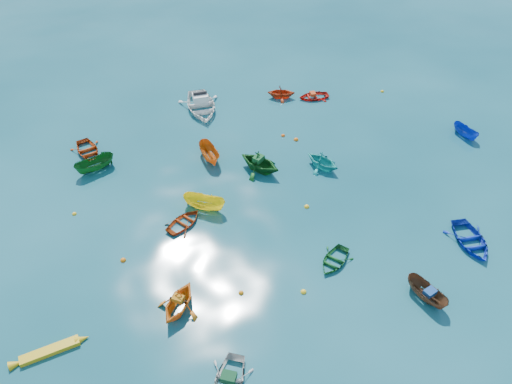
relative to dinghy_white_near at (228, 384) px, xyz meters
name	(u,v)px	position (x,y,z in m)	size (l,w,h in m)	color
ground	(286,248)	(6.14, 6.93, 0.00)	(160.00, 160.00, 0.00)	#0A3D48
dinghy_white_near	(228,384)	(0.00, 0.00, 0.00)	(2.09, 2.92, 0.61)	beige
sampan_brown_mid	(425,298)	(11.81, 0.72, 0.00)	(1.02, 2.71, 1.05)	brown
dinghy_blue_se	(470,243)	(16.82, 3.12, 0.00)	(2.49, 3.49, 0.72)	#0D28A6
dinghy_orange_w	(180,309)	(-1.07, 5.02, 0.00)	(2.42, 2.81, 1.48)	orange
sampan_yellow_mid	(205,208)	(2.57, 12.10, 0.00)	(1.11, 2.94, 1.14)	yellow
dinghy_green_e	(334,262)	(8.31, 4.86, 0.00)	(1.84, 2.57, 0.53)	#135421
dinghy_cyan_se	(322,167)	(11.75, 13.09, 0.00)	(2.26, 2.63, 1.38)	teal
dinghy_red_nw	(184,224)	(0.91, 11.19, 0.00)	(1.86, 2.59, 0.54)	#9C320D
sampan_orange_n	(210,159)	(4.50, 17.02, 0.00)	(1.10, 2.93, 1.13)	#D66214
dinghy_green_n	(260,170)	(7.41, 14.43, 0.00)	(2.74, 3.18, 1.68)	#13521A
dinghy_red_ne	(313,98)	(15.45, 21.88, 0.00)	(1.88, 2.63, 0.55)	red
sampan_blue_far	(464,136)	(23.94, 12.47, 0.00)	(0.90, 2.39, 0.92)	#0F34BF
dinghy_red_far	(88,153)	(-3.81, 21.08, 0.00)	(2.18, 3.05, 0.63)	#A6360D
dinghy_orange_far	(281,98)	(12.85, 22.97, 0.00)	(2.03, 2.35, 1.24)	#BB3311
sampan_green_far	(96,170)	(-3.55, 18.79, 0.00)	(1.11, 2.94, 1.14)	#13551C
kayak_yellow	(51,352)	(-7.81, 4.90, 0.00)	(0.53, 3.61, 0.36)	gold
motorboat_white	(201,110)	(5.84, 23.67, 0.00)	(3.48, 4.86, 1.61)	white
tarp_green_a	(229,377)	(0.06, 0.08, 0.48)	(0.72, 0.55, 0.35)	#0F3F21
tarp_blue_a	(430,292)	(11.84, 0.57, 0.68)	(0.64, 0.48, 0.31)	navy
tarp_orange_a	(178,298)	(-1.03, 5.06, 0.88)	(0.58, 0.44, 0.28)	#BB6E13
tarp_green_b	(258,159)	(7.36, 14.52, 1.02)	(0.75, 0.57, 0.36)	#134E21
tarp_orange_b	(313,94)	(15.35, 21.89, 0.41)	(0.57, 0.43, 0.28)	red
buoy_or_a	(241,293)	(2.42, 4.77, 0.00)	(0.30, 0.30, 0.30)	orange
buoy_ye_a	(303,292)	(5.69, 3.55, 0.00)	(0.34, 0.34, 0.34)	yellow
buoy_or_c	(123,261)	(-3.29, 9.58, 0.00)	(0.34, 0.34, 0.34)	orange
buoy_ye_c	(307,207)	(8.89, 9.72, 0.00)	(0.34, 0.34, 0.34)	yellow
buoy_or_d	(296,140)	(11.42, 16.81, 0.00)	(0.37, 0.37, 0.37)	orange
buoy_ye_d	(74,214)	(-5.54, 14.69, 0.00)	(0.29, 0.29, 0.29)	yellow
buoy_or_e	(283,136)	(10.70, 17.68, 0.00)	(0.32, 0.32, 0.32)	#EB550C
buoy_ye_e	(382,92)	(21.57, 20.56, 0.00)	(0.31, 0.31, 0.31)	yellow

